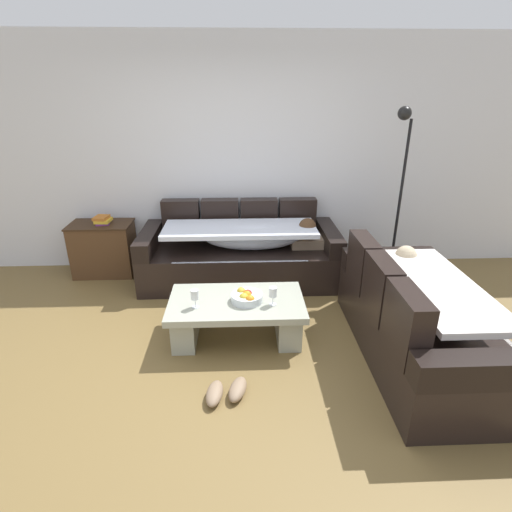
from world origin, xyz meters
name	(u,v)px	position (x,y,z in m)	size (l,w,h in m)	color
ground_plane	(225,364)	(0.00, 0.00, 0.00)	(14.00, 14.00, 0.00)	brown
back_wall	(227,157)	(0.00, 2.15, 1.35)	(9.00, 0.10, 2.70)	silver
couch_along_wall	(243,253)	(0.17, 1.62, 0.33)	(2.25, 0.92, 0.88)	black
couch_near_window	(419,320)	(1.62, 0.09, 0.34)	(0.92, 1.91, 0.88)	black
coffee_table	(237,314)	(0.10, 0.41, 0.24)	(1.20, 0.68, 0.38)	#A1A593
fruit_bowl	(247,297)	(0.19, 0.38, 0.42)	(0.28, 0.28, 0.10)	silver
wine_glass_near_left	(195,295)	(-0.25, 0.30, 0.50)	(0.07, 0.07, 0.17)	silver
wine_glass_near_right	(273,293)	(0.41, 0.31, 0.50)	(0.07, 0.07, 0.17)	silver
side_cabinet	(104,249)	(-1.51, 1.85, 0.32)	(0.72, 0.44, 0.64)	#4B311C
book_stack_on_cabinet	(103,220)	(-1.47, 1.85, 0.68)	(0.19, 0.21, 0.09)	#72337F
floor_lamp	(399,186)	(1.89, 1.57, 1.12)	(0.33, 0.31, 1.95)	black
pair_of_shoes	(226,391)	(0.02, -0.37, 0.04)	(0.34, 0.32, 0.09)	#8C7259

